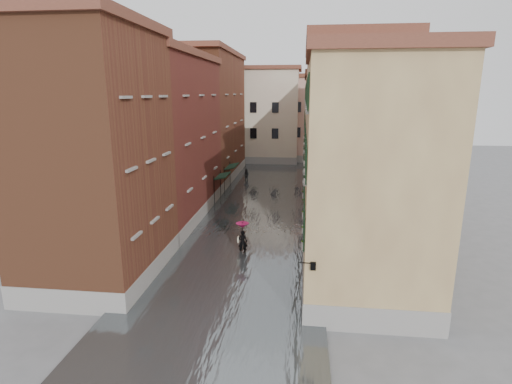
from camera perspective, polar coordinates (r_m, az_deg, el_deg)
The scene contains 16 objects.
ground at distance 23.99m, azimuth -3.04°, elevation -10.57°, with size 120.00×120.00×0.00m, color #5E5E61.
floodwater at distance 36.07m, azimuth 0.40°, elevation -1.86°, with size 10.00×60.00×0.20m, color #4F5558.
building_left_near at distance 22.53m, azimuth -22.05°, elevation 4.12°, with size 6.00×8.00×13.00m, color brown.
building_left_mid at distance 32.55m, azimuth -12.82°, elevation 7.11°, with size 6.00×14.00×12.50m, color #59251C.
building_left_far at distance 46.84m, azimuth -6.77°, elevation 10.30°, with size 6.00×16.00×14.00m, color brown.
building_right_near at distance 20.20m, azimuth 15.71°, elevation 1.42°, with size 6.00×8.00×11.50m, color olive.
building_right_mid at distance 30.85m, azimuth 12.72°, elevation 7.22°, with size 6.00×14.00×13.00m, color tan.
building_right_far at distance 45.80m, azimuth 10.79°, elevation 8.50°, with size 6.00×16.00×11.50m, color olive.
building_end_cream at distance 59.97m, azimuth 0.16°, elevation 10.71°, with size 12.00×9.00×13.00m, color beige.
building_end_pink at distance 61.66m, azimuth 8.85°, elevation 10.18°, with size 10.00×9.00×12.00m, color tan.
awning_near at distance 36.81m, azimuth -4.86°, elevation 2.20°, with size 1.09×2.84×2.80m.
awning_far at distance 41.54m, azimuth -3.52°, elevation 3.60°, with size 1.09×3.30×2.80m.
wall_lantern at distance 16.99m, azimuth 8.10°, elevation -10.34°, with size 0.71×0.22×0.35m.
window_planters at distance 23.03m, azimuth 7.27°, elevation -2.40°, with size 0.59×10.37×0.84m.
pedestrian_main at distance 25.25m, azimuth -1.94°, elevation -6.31°, with size 0.85×0.85×2.06m.
pedestrian_far at distance 45.86m, azimuth -1.38°, elevation 2.40°, with size 0.71×0.56×1.47m, color black.
Camera 1 is at (3.76, -21.49, 9.98)m, focal length 28.00 mm.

